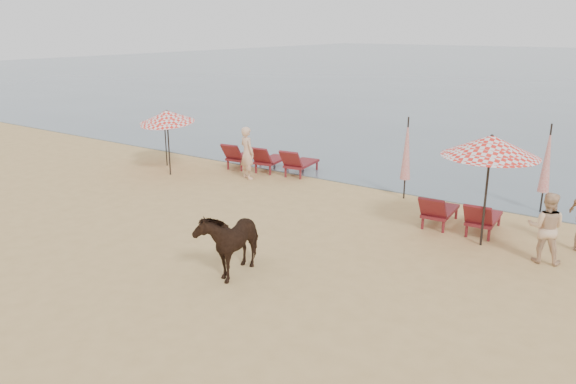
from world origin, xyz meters
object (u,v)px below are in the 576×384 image
object	(u,v)px
cow	(230,240)
umbrella_open_left_a	(164,117)
umbrella_open_right	(491,146)
umbrella_open_left_b	(167,117)
beachgoer_left	(247,153)
lounger_cluster_left	(269,159)
umbrella_closed_right	(547,159)
beachgoer_right_a	(546,228)
umbrella_closed_left	(407,149)
lounger_cluster_right	(460,214)

from	to	relation	value
cow	umbrella_open_left_a	bearing A→B (deg)	133.81
umbrella_open_right	cow	world-z (taller)	umbrella_open_right
umbrella_open_left_b	umbrella_open_left_a	bearing A→B (deg)	141.53
umbrella_open_right	beachgoer_left	world-z (taller)	umbrella_open_right
lounger_cluster_left	umbrella_closed_right	xyz separation A→B (m)	(9.38, 0.70, 1.12)
umbrella_open_right	beachgoer_left	distance (m)	9.05
umbrella_open_left_b	beachgoer_right_a	world-z (taller)	umbrella_open_left_b
umbrella_open_right	umbrella_closed_left	size ratio (longest dim) A/B	1.08
lounger_cluster_left	beachgoer_right_a	size ratio (longest dim) A/B	2.05
lounger_cluster_left	lounger_cluster_right	distance (m)	8.19
lounger_cluster_right	umbrella_closed_right	distance (m)	3.37
umbrella_closed_right	lounger_cluster_right	bearing A→B (deg)	-117.55
umbrella_open_left_a	beachgoer_left	world-z (taller)	umbrella_open_left_a
umbrella_closed_right	beachgoer_right_a	bearing A→B (deg)	-77.78
umbrella_open_left_a	umbrella_open_right	world-z (taller)	umbrella_open_right
lounger_cluster_right	umbrella_closed_right	size ratio (longest dim) A/B	0.75
lounger_cluster_left	lounger_cluster_right	world-z (taller)	lounger_cluster_left
umbrella_open_right	umbrella_closed_right	world-z (taller)	umbrella_open_right
cow	beachgoer_left	bearing A→B (deg)	115.74
lounger_cluster_right	umbrella_closed_left	xyz separation A→B (m)	(-2.38, 1.84, 1.13)
umbrella_open_left_b	umbrella_open_right	distance (m)	11.41
beachgoer_left	beachgoer_right_a	world-z (taller)	beachgoer_left
umbrella_open_left_a	umbrella_open_left_b	distance (m)	1.51
umbrella_closed_left	cow	xyz separation A→B (m)	(-0.87, -7.33, -0.84)
lounger_cluster_left	umbrella_open_left_a	size ratio (longest dim) A/B	1.63
beachgoer_left	beachgoer_right_a	distance (m)	10.39
umbrella_closed_left	beachgoer_right_a	size ratio (longest dim) A/B	1.55
lounger_cluster_left	beachgoer_left	distance (m)	1.30
umbrella_open_left_b	beachgoer_right_a	xyz separation A→B (m)	(12.86, -0.59, -1.30)
cow	lounger_cluster_left	bearing A→B (deg)	110.90
lounger_cluster_right	beachgoer_right_a	size ratio (longest dim) A/B	1.18
umbrella_closed_right	beachgoer_left	world-z (taller)	umbrella_closed_right
umbrella_open_right	beachgoer_right_a	distance (m)	2.24
lounger_cluster_left	umbrella_open_right	xyz separation A→B (m)	(8.73, -2.83, 2.03)
umbrella_open_right	cow	distance (m)	6.51
umbrella_open_right	cow	bearing A→B (deg)	-105.90
umbrella_closed_left	beachgoer_right_a	bearing A→B (deg)	-30.80
umbrella_open_left_a	umbrella_open_right	bearing A→B (deg)	-20.82
lounger_cluster_right	umbrella_open_left_b	world-z (taller)	umbrella_open_left_b
lounger_cluster_right	umbrella_closed_left	distance (m)	3.21
umbrella_open_right	cow	xyz separation A→B (m)	(-4.06, -4.77, -1.77)
lounger_cluster_right	umbrella_open_left_a	world-z (taller)	umbrella_open_left_a
umbrella_open_left_b	umbrella_closed_left	xyz separation A→B (m)	(8.20, 2.19, -0.54)
umbrella_open_left_b	umbrella_closed_left	size ratio (longest dim) A/B	0.95
lounger_cluster_left	beachgoer_left	xyz separation A→B (m)	(-0.03, -1.22, 0.44)
umbrella_closed_left	lounger_cluster_right	bearing A→B (deg)	-37.65
lounger_cluster_left	umbrella_closed_right	distance (m)	9.47
umbrella_open_left_a	umbrella_open_right	distance (m)	12.64
umbrella_closed_right	cow	xyz separation A→B (m)	(-4.71, -8.30, -0.86)
lounger_cluster_right	umbrella_closed_right	world-z (taller)	umbrella_closed_right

